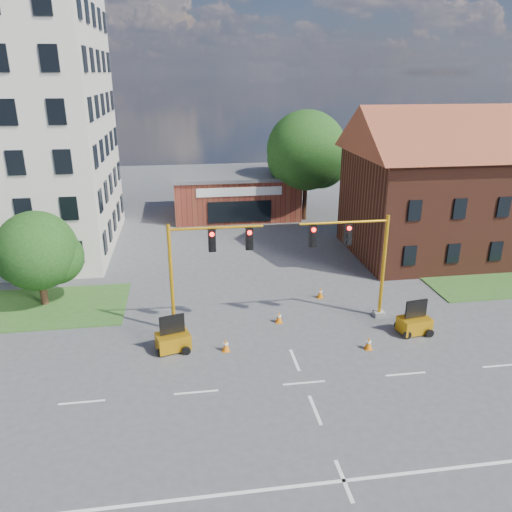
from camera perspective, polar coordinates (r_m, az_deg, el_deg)
name	(u,v)px	position (r m, az deg, el deg)	size (l,w,h in m)	color
ground	(304,383)	(24.08, 5.51, -14.24)	(120.00, 120.00, 0.00)	#4A4A4D
lane_markings	(321,425)	(21.76, 7.46, -18.61)	(60.00, 36.00, 0.01)	white
brick_shop	(235,193)	(50.76, -2.42, 7.20)	(12.40, 8.40, 4.30)	maroon
townhouse_row	(485,178)	(42.80, 24.72, 8.09)	(21.00, 11.00, 11.50)	#512518
tree_large	(310,153)	(48.35, 6.19, 11.60)	(7.87, 7.50, 10.45)	#341E13
tree_nw_front	(42,252)	(32.65, -23.29, 0.38)	(5.03, 4.79, 5.97)	#341E13
signal_mast_west	(201,264)	(27.01, -6.25, -0.87)	(5.30, 0.60, 6.20)	gray
signal_mast_east	(357,255)	(28.61, 11.45, 0.06)	(5.30, 0.60, 6.20)	gray
trailer_west	(173,340)	(26.52, -9.46, -9.41)	(1.91, 1.53, 1.90)	orange
trailer_east	(414,323)	(29.11, 17.65, -7.32)	(1.82, 1.36, 1.90)	orange
cone_a	(226,345)	(26.25, -3.48, -10.13)	(0.40, 0.40, 0.70)	orange
cone_b	(279,317)	(28.98, 2.64, -7.00)	(0.40, 0.40, 0.70)	orange
cone_c	(369,343)	(27.00, 12.74, -9.71)	(0.40, 0.40, 0.70)	orange
cone_d	(320,293)	(32.26, 7.35, -4.20)	(0.40, 0.40, 0.70)	orange
pickup_white	(440,258)	(39.25, 20.29, -0.25)	(2.31, 5.01, 1.39)	silver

